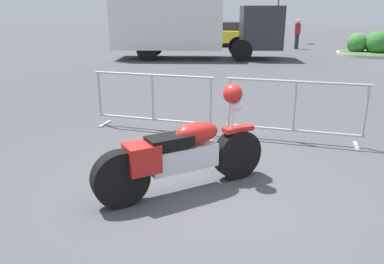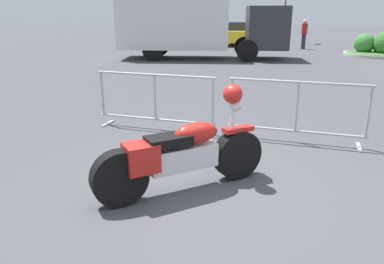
{
  "view_description": "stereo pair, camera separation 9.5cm",
  "coord_description": "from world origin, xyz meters",
  "views": [
    {
      "loc": [
        0.98,
        -4.2,
        2.18
      ],
      "look_at": [
        -0.26,
        0.32,
        0.65
      ],
      "focal_mm": 35.0,
      "sensor_mm": 36.0,
      "label": 1
    },
    {
      "loc": [
        1.08,
        -4.18,
        2.18
      ],
      "look_at": [
        -0.26,
        0.32,
        0.65
      ],
      "focal_mm": 35.0,
      "sensor_mm": 36.0,
      "label": 2
    }
  ],
  "objects": [
    {
      "name": "crowd_barrier_far",
      "position": [
        1.03,
        2.21,
        0.56
      ],
      "size": [
        2.34,
        0.49,
        1.07
      ],
      "rotation": [
        0.0,
        0.0,
        -0.02
      ],
      "color": "#9EA0A5",
      "rests_on": "ground"
    },
    {
      "name": "crowd_barrier_near",
      "position": [
        -1.55,
        2.21,
        0.56
      ],
      "size": [
        2.34,
        0.49,
        1.07
      ],
      "rotation": [
        0.0,
        0.0,
        -0.02
      ],
      "color": "#9EA0A5",
      "rests_on": "ground"
    },
    {
      "name": "planter_island",
      "position": [
        4.62,
        17.02,
        0.43
      ],
      "size": [
        3.21,
        3.21,
        1.23
      ],
      "color": "#ADA89E",
      "rests_on": "ground"
    },
    {
      "name": "box_truck",
      "position": [
        -4.02,
        13.12,
        1.64
      ],
      "size": [
        8.01,
        3.95,
        2.98
      ],
      "rotation": [
        0.0,
        0.0,
        0.23
      ],
      "color": "silver",
      "rests_on": "ground"
    },
    {
      "name": "motorcycle",
      "position": [
        -0.26,
        -0.08,
        0.5
      ],
      "size": [
        1.78,
        1.73,
        1.3
      ],
      "rotation": [
        0.0,
        0.0,
        0.77
      ],
      "color": "black",
      "rests_on": "ground"
    },
    {
      "name": "parked_car_yellow",
      "position": [
        -3.17,
        21.21,
        0.74
      ],
      "size": [
        1.98,
        4.41,
        1.47
      ],
      "rotation": [
        0.0,
        0.0,
        1.62
      ],
      "color": "yellow",
      "rests_on": "ground"
    },
    {
      "name": "ground_plane",
      "position": [
        0.0,
        0.0,
        0.0
      ],
      "size": [
        120.0,
        120.0,
        0.0
      ],
      "primitive_type": "plane",
      "color": "#424247"
    },
    {
      "name": "pedestrian",
      "position": [
        0.93,
        19.33,
        0.92
      ],
      "size": [
        0.48,
        0.48,
        1.69
      ],
      "rotation": [
        0.0,
        0.0,
        2.33
      ],
      "color": "#262838",
      "rests_on": "ground"
    },
    {
      "name": "parked_car_maroon",
      "position": [
        -6.35,
        21.47,
        0.7
      ],
      "size": [
        1.86,
        4.14,
        1.38
      ],
      "rotation": [
        0.0,
        0.0,
        1.62
      ],
      "color": "maroon",
      "rests_on": "ground"
    },
    {
      "name": "parked_car_green",
      "position": [
        -9.53,
        21.55,
        0.7
      ],
      "size": [
        1.87,
        4.16,
        1.38
      ],
      "rotation": [
        0.0,
        0.0,
        1.62
      ],
      "color": "#236B38",
      "rests_on": "ground"
    }
  ]
}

